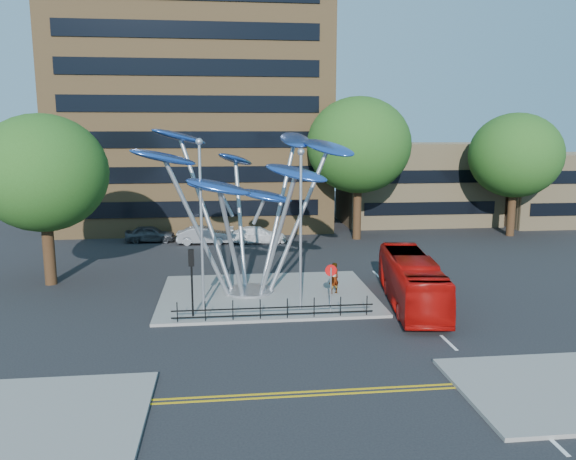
{
  "coord_description": "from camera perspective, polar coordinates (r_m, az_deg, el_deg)",
  "views": [
    {
      "loc": [
        -3.3,
        -24.75,
        9.38
      ],
      "look_at": [
        -0.03,
        4.0,
        4.17
      ],
      "focal_mm": 35.0,
      "sensor_mm": 36.0,
      "label": 1
    }
  ],
  "objects": [
    {
      "name": "leaf_sculpture",
      "position": [
        31.56,
        -4.24,
        5.62
      ],
      "size": [
        12.72,
        9.54,
        9.51
      ],
      "color": "#9EA0A5",
      "rests_on": "traffic_island"
    },
    {
      "name": "tree_left",
      "position": [
        36.45,
        -23.64,
        5.29
      ],
      "size": [
        7.6,
        7.6,
        10.32
      ],
      "color": "black",
      "rests_on": "ground"
    },
    {
      "name": "parked_car_left",
      "position": [
        48.58,
        -13.83,
        -0.38
      ],
      "size": [
        4.13,
        1.7,
        1.4
      ],
      "primitive_type": "imported",
      "rotation": [
        0.0,
        0.0,
        1.56
      ],
      "color": "#3A3C41",
      "rests_on": "ground"
    },
    {
      "name": "no_entry_sign_island",
      "position": [
        28.79,
        4.38,
        -5.05
      ],
      "size": [
        0.6,
        0.1,
        2.45
      ],
      "color": "#9EA0A5",
      "rests_on": "traffic_island"
    },
    {
      "name": "low_building_near",
      "position": [
        58.3,
        12.93,
        4.66
      ],
      "size": [
        15.0,
        8.0,
        8.0
      ],
      "primitive_type": "cube",
      "color": "tan",
      "rests_on": "ground"
    },
    {
      "name": "traffic_light_island",
      "position": [
        28.13,
        -9.78,
        -3.86
      ],
      "size": [
        0.28,
        0.18,
        3.42
      ],
      "color": "black",
      "rests_on": "traffic_island"
    },
    {
      "name": "traffic_island",
      "position": [
        32.21,
        -2.12,
        -6.59
      ],
      "size": [
        12.0,
        9.0,
        0.15
      ],
      "primitive_type": "cube",
      "color": "slate",
      "rests_on": "ground"
    },
    {
      "name": "double_yellow_far",
      "position": [
        20.96,
        3.41,
        -16.38
      ],
      "size": [
        40.0,
        0.12,
        0.01
      ],
      "primitive_type": "cube",
      "color": "gold",
      "rests_on": "ground"
    },
    {
      "name": "ground",
      "position": [
        26.67,
        1.06,
        -10.38
      ],
      "size": [
        120.0,
        120.0,
        0.0
      ],
      "primitive_type": "plane",
      "color": "black",
      "rests_on": "ground"
    },
    {
      "name": "tree_far",
      "position": [
        53.21,
        22.09,
        7.02
      ],
      "size": [
        8.0,
        8.0,
        10.81
      ],
      "color": "black",
      "rests_on": "ground"
    },
    {
      "name": "low_building_far",
      "position": [
        62.66,
        25.72,
        3.81
      ],
      "size": [
        12.0,
        8.0,
        7.0
      ],
      "primitive_type": "cube",
      "color": "tan",
      "rests_on": "ground"
    },
    {
      "name": "parked_car_right",
      "position": [
        46.92,
        -3.07,
        -0.49
      ],
      "size": [
        4.73,
        1.98,
        1.37
      ],
      "primitive_type": "imported",
      "rotation": [
        0.0,
        0.0,
        1.56
      ],
      "color": "silver",
      "rests_on": "ground"
    },
    {
      "name": "tree_right",
      "position": [
        48.12,
        7.19,
        8.53
      ],
      "size": [
        8.8,
        8.8,
        12.11
      ],
      "color": "black",
      "rests_on": "ground"
    },
    {
      "name": "pedestrian_railing_front",
      "position": [
        27.98,
        -1.45,
        -8.18
      ],
      "size": [
        10.0,
        0.06,
        1.0
      ],
      "color": "black",
      "rests_on": "traffic_island"
    },
    {
      "name": "street_lamp_left",
      "position": [
        28.56,
        -8.83,
        1.99
      ],
      "size": [
        0.36,
        0.36,
        8.8
      ],
      "color": "#9EA0A5",
      "rests_on": "traffic_island"
    },
    {
      "name": "double_yellow_near",
      "position": [
        21.22,
        3.27,
        -16.02
      ],
      "size": [
        40.0,
        0.12,
        0.01
      ],
      "primitive_type": "cube",
      "color": "gold",
      "rests_on": "ground"
    },
    {
      "name": "street_lamp_right",
      "position": [
        28.33,
        1.3,
        1.51
      ],
      "size": [
        0.36,
        0.36,
        8.3
      ],
      "color": "#9EA0A5",
      "rests_on": "traffic_island"
    },
    {
      "name": "pedestrian",
      "position": [
        32.05,
        4.67,
        -4.89
      ],
      "size": [
        0.77,
        0.65,
        1.8
      ],
      "primitive_type": "imported",
      "rotation": [
        0.0,
        0.0,
        3.54
      ],
      "color": "gray",
      "rests_on": "traffic_island"
    },
    {
      "name": "brick_tower",
      "position": [
        57.09,
        -9.52,
        15.72
      ],
      "size": [
        25.0,
        15.0,
        30.0
      ],
      "primitive_type": "cube",
      "color": "olive",
      "rests_on": "ground"
    },
    {
      "name": "parked_car_mid",
      "position": [
        46.93,
        -8.57,
        -0.53
      ],
      "size": [
        4.44,
        1.6,
        1.46
      ],
      "primitive_type": "imported",
      "rotation": [
        0.0,
        0.0,
        1.58
      ],
      "color": "#A1A3A9",
      "rests_on": "ground"
    },
    {
      "name": "red_bus",
      "position": [
        31.0,
        12.43,
        -5.05
      ],
      "size": [
        3.63,
        9.91,
        2.7
      ],
      "primitive_type": "imported",
      "rotation": [
        0.0,
        0.0,
        -0.14
      ],
      "color": "#A50A07",
      "rests_on": "ground"
    }
  ]
}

